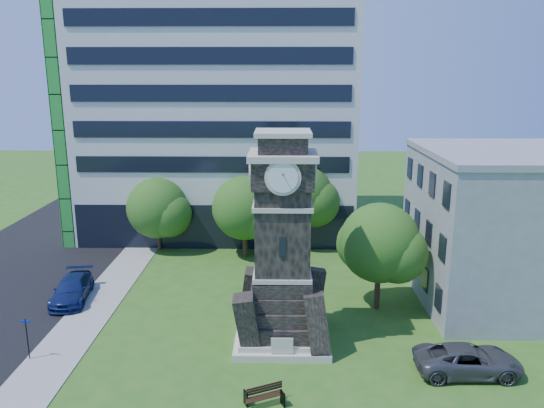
{
  "coord_description": "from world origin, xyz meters",
  "views": [
    {
      "loc": [
        2.91,
        -26.38,
        15.18
      ],
      "look_at": [
        2.33,
        6.69,
        7.03
      ],
      "focal_mm": 35.0,
      "sensor_mm": 36.0,
      "label": 1
    }
  ],
  "objects_px": {
    "car_east_lot": "(468,360)",
    "street_sign": "(27,335)",
    "clock_tower": "(282,254)",
    "car_street_north": "(72,289)",
    "park_bench": "(264,395)"
  },
  "relations": [
    {
      "from": "car_east_lot",
      "to": "street_sign",
      "type": "bearing_deg",
      "value": 86.45
    },
    {
      "from": "clock_tower",
      "to": "car_street_north",
      "type": "relative_size",
      "value": 2.27
    },
    {
      "from": "car_street_north",
      "to": "street_sign",
      "type": "xyz_separation_m",
      "value": [
        0.64,
        -7.85,
        0.71
      ]
    },
    {
      "from": "car_street_north",
      "to": "park_bench",
      "type": "height_order",
      "value": "car_street_north"
    },
    {
      "from": "car_east_lot",
      "to": "park_bench",
      "type": "bearing_deg",
      "value": 104.09
    },
    {
      "from": "car_street_north",
      "to": "car_east_lot",
      "type": "relative_size",
      "value": 0.98
    },
    {
      "from": "clock_tower",
      "to": "park_bench",
      "type": "xyz_separation_m",
      "value": [
        -0.84,
        -6.38,
        -4.78
      ]
    },
    {
      "from": "street_sign",
      "to": "clock_tower",
      "type": "bearing_deg",
      "value": 20.47
    },
    {
      "from": "clock_tower",
      "to": "car_east_lot",
      "type": "distance_m",
      "value": 11.22
    },
    {
      "from": "street_sign",
      "to": "car_street_north",
      "type": "bearing_deg",
      "value": 104.67
    },
    {
      "from": "park_bench",
      "to": "street_sign",
      "type": "height_order",
      "value": "street_sign"
    },
    {
      "from": "clock_tower",
      "to": "park_bench",
      "type": "distance_m",
      "value": 8.02
    },
    {
      "from": "clock_tower",
      "to": "car_street_north",
      "type": "xyz_separation_m",
      "value": [
        -14.43,
        5.29,
        -4.5
      ]
    },
    {
      "from": "clock_tower",
      "to": "park_bench",
      "type": "relative_size",
      "value": 6.63
    },
    {
      "from": "car_street_north",
      "to": "car_east_lot",
      "type": "distance_m",
      "value": 25.64
    }
  ]
}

